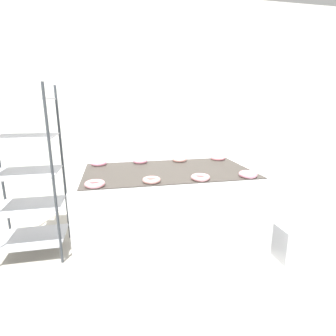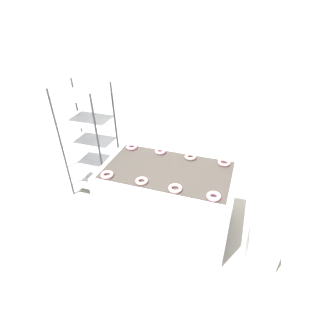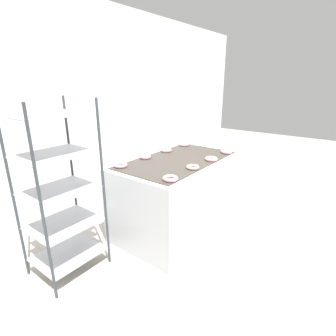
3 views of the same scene
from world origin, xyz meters
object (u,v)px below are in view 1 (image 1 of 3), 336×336
donut_far_left (99,163)px  donut_far_midright (180,159)px  donut_far_midleft (140,161)px  glaze_bin (290,239)px  donut_near_midleft (152,180)px  donut_near_left (95,184)px  donut_far_right (218,158)px  donut_near_midright (200,177)px  donut_near_right (248,174)px  fryer_machine (168,217)px  baking_rack_cart (25,173)px

donut_far_left → donut_far_midright: bearing=-0.2°
donut_far_left → donut_far_midleft: bearing=0.8°
glaze_bin → donut_far_left: 2.02m
donut_near_midleft → donut_far_left: size_ratio=0.93×
donut_near_left → donut_far_right: 1.38m
donut_far_left → donut_far_right: bearing=-0.3°
donut_near_midleft → donut_far_right: donut_far_right is taller
donut_far_right → glaze_bin: bearing=-39.3°
donut_near_midright → donut_far_left: (-0.80, 0.66, 0.00)m
donut_near_left → donut_far_midleft: bearing=59.3°
donut_far_right → donut_near_midright: bearing=-122.4°
donut_near_right → donut_far_left: (-1.20, 0.67, -0.00)m
fryer_machine → donut_far_midleft: bearing=122.5°
donut_near_midleft → donut_far_midleft: donut_far_midleft is taller
donut_near_left → donut_far_left: donut_far_left is taller
fryer_machine → donut_far_right: size_ratio=10.42×
glaze_bin → donut_far_midleft: 1.68m
donut_near_midright → donut_far_midleft: donut_far_midleft is taller
donut_near_midleft → donut_far_midright: size_ratio=0.95×
glaze_bin → donut_near_right: (-0.61, -0.17, 0.75)m
donut_near_right → donut_far_right: size_ratio=0.97×
fryer_machine → baking_rack_cart: bearing=163.0°
donut_near_midright → donut_far_right: same height
donut_near_left → donut_far_midleft: size_ratio=1.03×
fryer_machine → baking_rack_cart: 1.41m
fryer_machine → glaze_bin: fryer_machine is taller
donut_near_left → glaze_bin: bearing=5.3°
fryer_machine → donut_near_left: size_ratio=10.88×
baking_rack_cart → donut_near_right: 2.03m
donut_near_left → donut_far_right: same height
donut_far_right → donut_far_midleft: bearing=179.2°
glaze_bin → donut_far_right: size_ratio=2.41×
fryer_machine → donut_near_midleft: (-0.20, -0.32, 0.47)m
donut_far_midright → fryer_machine: bearing=-120.1°
baking_rack_cart → donut_far_midleft: (1.08, -0.06, 0.08)m
fryer_machine → donut_far_left: bearing=151.9°
fryer_machine → baking_rack_cart: (-1.30, 0.40, 0.39)m
glaze_bin → donut_near_midleft: donut_near_midleft is taller
donut_near_left → donut_far_midright: 1.04m
donut_near_right → donut_far_left: 1.38m
donut_near_midleft → donut_far_right: (0.80, 0.64, 0.00)m
glaze_bin → donut_far_left: bearing=164.7°
donut_near_right → donut_far_midright: size_ratio=1.01×
donut_far_midleft → baking_rack_cart: bearing=176.6°
fryer_machine → donut_far_left: donut_far_left is taller
glaze_bin → donut_far_midright: bearing=154.0°
donut_near_midleft → donut_far_right: bearing=38.8°
fryer_machine → donut_near_midright: donut_near_midright is taller
donut_near_right → donut_near_midleft: bearing=178.8°
donut_far_right → baking_rack_cart: bearing=177.7°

